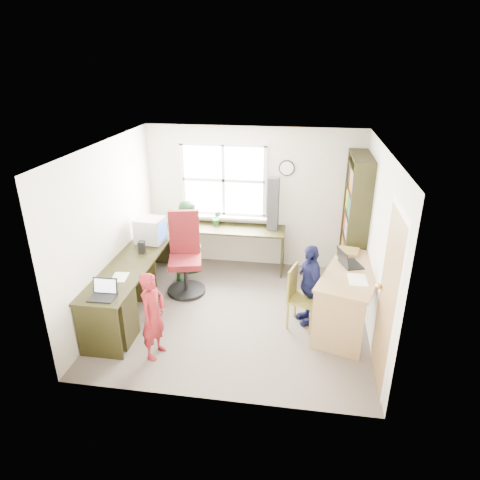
{
  "coord_description": "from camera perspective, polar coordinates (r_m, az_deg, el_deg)",
  "views": [
    {
      "loc": [
        0.83,
        -5.18,
        3.42
      ],
      "look_at": [
        0.0,
        0.25,
        1.05
      ],
      "focal_mm": 32.0,
      "sensor_mm": 36.0,
      "label": 1
    }
  ],
  "objects": [
    {
      "name": "cd_tower",
      "position": [
        7.04,
        4.45,
        4.81
      ],
      "size": [
        0.19,
        0.17,
        0.89
      ],
      "rotation": [
        0.0,
        0.0,
        -0.07
      ],
      "color": "black",
      "rests_on": "l_desk"
    },
    {
      "name": "person_navy",
      "position": [
        5.89,
        9.24,
        -5.86
      ],
      "size": [
        0.51,
        0.73,
        1.16
      ],
      "primitive_type": "imported",
      "rotation": [
        0.0,
        0.0,
        -1.2
      ],
      "color": "#151844",
      "rests_on": "ground"
    },
    {
      "name": "speaker_a",
      "position": [
        6.42,
        -12.96,
        -0.95
      ],
      "size": [
        0.1,
        0.1,
        0.19
      ],
      "rotation": [
        0.0,
        0.0,
        0.07
      ],
      "color": "black",
      "rests_on": "l_desk"
    },
    {
      "name": "crt_monitor",
      "position": [
        6.72,
        -11.87,
        1.27
      ],
      "size": [
        0.44,
        0.4,
        0.4
      ],
      "rotation": [
        0.0,
        0.0,
        -0.1
      ],
      "color": "silver",
      "rests_on": "l_desk"
    },
    {
      "name": "person_green",
      "position": [
        7.0,
        -6.7,
        -0.01
      ],
      "size": [
        0.64,
        0.74,
        1.33
      ],
      "primitive_type": "imported",
      "rotation": [
        0.0,
        0.0,
        1.35
      ],
      "color": "#2A6930",
      "rests_on": "ground"
    },
    {
      "name": "potted_plant",
      "position": [
        7.28,
        -3.11,
        2.92
      ],
      "size": [
        0.16,
        0.13,
        0.27
      ],
      "primitive_type": "imported",
      "rotation": [
        0.0,
        0.0,
        0.06
      ],
      "color": "#29672E",
      "rests_on": "l_desk"
    },
    {
      "name": "laptop_right",
      "position": [
        5.9,
        14.16,
        -2.81
      ],
      "size": [
        0.37,
        0.41,
        0.23
      ],
      "rotation": [
        0.0,
        0.0,
        1.93
      ],
      "color": "black",
      "rests_on": "right_desk"
    },
    {
      "name": "l_desk",
      "position": [
        6.11,
        -13.07,
        -6.36
      ],
      "size": [
        2.38,
        2.95,
        0.75
      ],
      "color": "black",
      "rests_on": "ground"
    },
    {
      "name": "speaker_b",
      "position": [
        6.96,
        -11.51,
        1.09
      ],
      "size": [
        0.11,
        0.11,
        0.18
      ],
      "rotation": [
        0.0,
        0.0,
        -0.24
      ],
      "color": "black",
      "rests_on": "l_desk"
    },
    {
      "name": "paper_a",
      "position": [
        5.85,
        -15.73,
        -4.77
      ],
      "size": [
        0.23,
        0.3,
        0.0
      ],
      "rotation": [
        0.0,
        0.0,
        0.14
      ],
      "color": "silver",
      "rests_on": "l_desk"
    },
    {
      "name": "swivel_chair",
      "position": [
        6.65,
        -7.32,
        -2.43
      ],
      "size": [
        0.71,
        0.71,
        1.28
      ],
      "rotation": [
        0.0,
        0.0,
        0.23
      ],
      "color": "black",
      "rests_on": "ground"
    },
    {
      "name": "bookshelf",
      "position": [
        6.86,
        14.98,
        1.86
      ],
      "size": [
        0.3,
        1.02,
        2.1
      ],
      "color": "black",
      "rests_on": "ground"
    },
    {
      "name": "wooden_chair",
      "position": [
        5.84,
        7.88,
        -7.23
      ],
      "size": [
        0.47,
        0.47,
        0.87
      ],
      "rotation": [
        0.0,
        0.0,
        -0.29
      ],
      "color": "olive",
      "rests_on": "ground"
    },
    {
      "name": "paper_b",
      "position": [
        5.58,
        15.41,
        -5.12
      ],
      "size": [
        0.24,
        0.33,
        0.0
      ],
      "rotation": [
        0.0,
        0.0,
        0.03
      ],
      "color": "silver",
      "rests_on": "right_desk"
    },
    {
      "name": "laptop_left",
      "position": [
        5.44,
        -17.75,
        -6.72
      ],
      "size": [
        0.31,
        0.26,
        0.21
      ],
      "rotation": [
        0.0,
        0.0,
        0.02
      ],
      "color": "black",
      "rests_on": "l_desk"
    },
    {
      "name": "person_red",
      "position": [
        5.3,
        -11.5,
        -9.85
      ],
      "size": [
        0.36,
        0.46,
        1.12
      ],
      "primitive_type": "imported",
      "rotation": [
        0.0,
        0.0,
        1.34
      ],
      "color": "maroon",
      "rests_on": "ground"
    },
    {
      "name": "game_box",
      "position": [
        6.25,
        14.22,
        -1.54
      ],
      "size": [
        0.34,
        0.34,
        0.06
      ],
      "rotation": [
        0.0,
        0.0,
        -0.24
      ],
      "color": "red",
      "rests_on": "right_desk"
    },
    {
      "name": "right_desk",
      "position": [
        5.9,
        14.64,
        -5.97
      ],
      "size": [
        1.07,
        1.59,
        0.84
      ],
      "rotation": [
        0.0,
        0.0,
        -0.3
      ],
      "color": "#A17D50",
      "rests_on": "ground"
    },
    {
      "name": "room",
      "position": [
        5.78,
        -0.12,
        0.92
      ],
      "size": [
        3.64,
        3.44,
        2.44
      ],
      "color": "#4E453D",
      "rests_on": "ground"
    }
  ]
}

